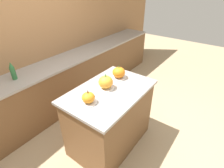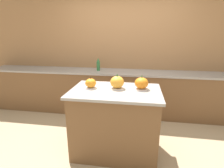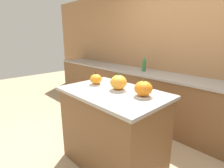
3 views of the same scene
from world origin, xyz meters
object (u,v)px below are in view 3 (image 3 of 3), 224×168
Objects in this scene: pumpkin_cake_left at (96,79)px; bottle_tall at (144,64)px; pumpkin_cake_right at (143,89)px; pumpkin_cake_center at (118,83)px.

bottle_tall reaches higher than pumpkin_cake_left.
pumpkin_cake_left is 0.92× the size of pumpkin_cake_right.
bottle_tall is at bearing 98.69° from pumpkin_cake_left.
pumpkin_cake_right reaches higher than pumpkin_cake_left.
pumpkin_cake_center is at bearing -176.06° from pumpkin_cake_right.
pumpkin_cake_center is 1.37m from bottle_tall.
pumpkin_cake_center reaches higher than pumpkin_cake_left.
pumpkin_cake_right is at bearing 4.84° from pumpkin_cake_left.
pumpkin_cake_center is (0.37, 0.04, 0.02)m from pumpkin_cake_left.
bottle_tall is (-0.20, 1.29, 0.03)m from pumpkin_cake_left.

